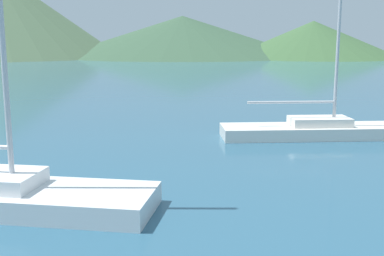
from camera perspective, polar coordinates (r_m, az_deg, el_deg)
name	(u,v)px	position (r m, az deg, el deg)	size (l,w,h in m)	color
sailboat_middle	(319,128)	(18.85, 14.84, -0.06)	(7.41, 1.83, 7.50)	white
hill_east	(183,36)	(104.34, -1.13, 10.83)	(53.84, 53.84, 8.47)	#38563D
hill_far_east	(313,39)	(98.35, 14.15, 10.15)	(33.40, 33.40, 7.11)	#3D6038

